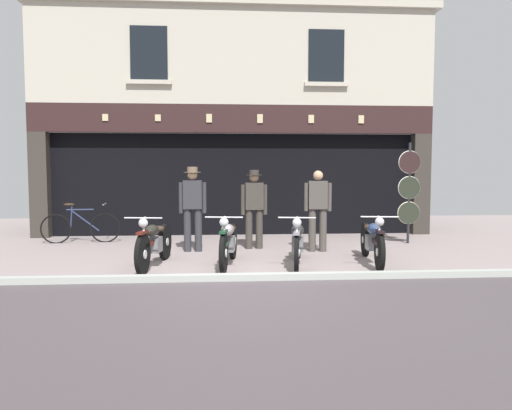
% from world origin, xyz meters
% --- Properties ---
extents(ground, '(22.10, 22.00, 0.18)m').
position_xyz_m(ground, '(0.00, -0.98, -0.04)').
color(ground, gray).
extents(shop_facade, '(10.40, 4.42, 5.90)m').
position_xyz_m(shop_facade, '(0.00, 7.04, 1.65)').
color(shop_facade, black).
rests_on(shop_facade, ground).
extents(motorcycle_left, '(0.62, 2.02, 0.93)m').
position_xyz_m(motorcycle_left, '(-1.52, 1.23, 0.43)').
color(motorcycle_left, black).
rests_on(motorcycle_left, ground).
extents(motorcycle_center_left, '(0.62, 2.01, 0.92)m').
position_xyz_m(motorcycle_center_left, '(-0.24, 1.24, 0.43)').
color(motorcycle_center_left, black).
rests_on(motorcycle_center_left, ground).
extents(motorcycle_center, '(0.63, 1.94, 0.91)m').
position_xyz_m(motorcycle_center, '(0.99, 1.25, 0.42)').
color(motorcycle_center, black).
rests_on(motorcycle_center, ground).
extents(motorcycle_center_right, '(0.62, 2.08, 0.91)m').
position_xyz_m(motorcycle_center_right, '(2.34, 1.27, 0.43)').
color(motorcycle_center_right, black).
rests_on(motorcycle_center_right, ground).
extents(salesman_left, '(0.56, 0.34, 1.74)m').
position_xyz_m(salesman_left, '(-0.95, 2.79, 0.97)').
color(salesman_left, '#2D2D33').
rests_on(salesman_left, ground).
extents(shopkeeper_center, '(0.56, 0.33, 1.68)m').
position_xyz_m(shopkeeper_center, '(0.34, 3.05, 0.93)').
color(shopkeeper_center, '#38332D').
rests_on(shopkeeper_center, ground).
extents(salesman_right, '(0.56, 0.26, 1.66)m').
position_xyz_m(salesman_right, '(1.62, 2.61, 0.92)').
color(salesman_right, '#47423D').
rests_on(salesman_right, ground).
extents(tyre_sign_pole, '(0.52, 0.06, 2.29)m').
position_xyz_m(tyre_sign_pole, '(3.90, 3.54, 1.26)').
color(tyre_sign_pole, '#232328').
rests_on(tyre_sign_pole, ground).
extents(advert_board_near, '(0.78, 0.03, 0.89)m').
position_xyz_m(advert_board_near, '(-1.65, 5.40, 1.82)').
color(advert_board_near, silver).
extents(leaning_bicycle, '(1.77, 0.50, 0.93)m').
position_xyz_m(leaning_bicycle, '(-3.61, 4.18, 0.37)').
color(leaning_bicycle, black).
rests_on(leaning_bicycle, ground).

